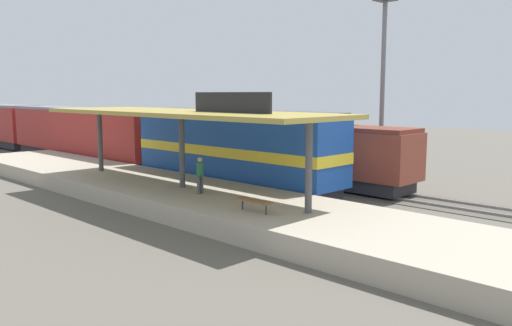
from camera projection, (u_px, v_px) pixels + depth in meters
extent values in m
plane|color=#5B564C|center=(272.00, 188.00, 30.63)|extent=(120.00, 120.00, 0.00)
cube|color=#4E4941|center=(248.00, 192.00, 29.21)|extent=(3.20, 110.00, 0.04)
cube|color=gray|center=(239.00, 193.00, 28.70)|extent=(0.10, 110.00, 0.16)
cube|color=gray|center=(257.00, 189.00, 29.71)|extent=(0.10, 110.00, 0.16)
cube|color=#4E4941|center=(300.00, 182.00, 32.47)|extent=(3.20, 110.00, 0.04)
cube|color=gray|center=(293.00, 183.00, 31.95)|extent=(0.10, 110.00, 0.16)
cube|color=gray|center=(307.00, 180.00, 32.97)|extent=(0.10, 110.00, 0.16)
cube|color=#A89E89|center=(183.00, 196.00, 25.90)|extent=(6.00, 44.00, 0.90)
cylinder|color=#47474C|center=(309.00, 167.00, 20.05)|extent=(0.28, 0.28, 3.60)
cylinder|color=#47474C|center=(182.00, 151.00, 25.60)|extent=(0.28, 0.28, 3.60)
cylinder|color=#47474C|center=(100.00, 141.00, 31.16)|extent=(0.28, 0.28, 3.60)
cube|color=#A38E3D|center=(181.00, 113.00, 25.35)|extent=(5.20, 18.00, 0.20)
cube|color=black|center=(231.00, 102.00, 22.78)|extent=(0.12, 4.80, 0.90)
cylinder|color=#333338|center=(266.00, 210.00, 19.93)|extent=(0.07, 0.07, 0.42)
cylinder|color=#333338|center=(243.00, 205.00, 20.83)|extent=(0.07, 0.07, 0.42)
cube|color=brown|center=(254.00, 201.00, 20.34)|extent=(0.44, 1.70, 0.08)
cube|color=#28282D|center=(233.00, 181.00, 30.00)|extent=(2.60, 13.60, 0.70)
cube|color=#19479E|center=(233.00, 145.00, 29.72)|extent=(2.90, 14.40, 3.50)
cube|color=#47474C|center=(233.00, 112.00, 29.47)|extent=(2.78, 14.11, 0.24)
cube|color=yellow|center=(233.00, 150.00, 29.75)|extent=(2.93, 14.43, 0.56)
cube|color=#28282D|center=(83.00, 155.00, 42.49)|extent=(2.60, 19.20, 0.70)
cube|color=maroon|center=(82.00, 131.00, 42.22)|extent=(2.90, 20.00, 3.30)
cube|color=slate|center=(81.00, 109.00, 41.99)|extent=(2.78, 19.60, 0.24)
cube|color=#28282D|center=(321.00, 177.00, 31.29)|extent=(2.50, 11.20, 0.70)
cube|color=brown|center=(321.00, 150.00, 31.07)|extent=(2.80, 12.00, 2.60)
cube|color=maroon|center=(322.00, 127.00, 30.88)|extent=(2.69, 11.76, 0.24)
cylinder|color=slate|center=(382.00, 94.00, 31.43)|extent=(0.28, 0.28, 11.00)
cylinder|color=#4C4C51|center=(199.00, 185.00, 24.07)|extent=(0.16, 0.16, 0.84)
cylinder|color=#4C4C51|center=(202.00, 185.00, 24.20)|extent=(0.16, 0.16, 0.84)
cylinder|color=#23603D|center=(200.00, 169.00, 24.04)|extent=(0.34, 0.34, 0.64)
sphere|color=tan|center=(200.00, 160.00, 23.98)|extent=(0.23, 0.23, 0.23)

